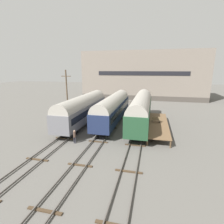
{
  "coord_description": "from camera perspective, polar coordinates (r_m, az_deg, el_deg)",
  "views": [
    {
      "loc": [
        6.75,
        -23.64,
        9.44
      ],
      "look_at": [
        0.0,
        5.09,
        2.2
      ],
      "focal_mm": 28.0,
      "sensor_mm": 36.0,
      "label": 1
    }
  ],
  "objects": [
    {
      "name": "track_left",
      "position": [
        27.95,
        -12.38,
        -5.97
      ],
      "size": [
        2.6,
        60.0,
        0.26
      ],
      "color": "#4C4742",
      "rests_on": "ground"
    },
    {
      "name": "bench",
      "position": [
        29.23,
        14.18,
        -2.35
      ],
      "size": [
        1.4,
        0.4,
        0.91
      ],
      "color": "brown",
      "rests_on": "station_platform"
    },
    {
      "name": "utility_pole",
      "position": [
        33.0,
        -14.45,
        5.35
      ],
      "size": [
        1.8,
        0.24,
        9.36
      ],
      "color": "#473828",
      "rests_on": "ground"
    },
    {
      "name": "train_car_grey",
      "position": [
        30.77,
        -9.41,
        1.28
      ],
      "size": [
        3.12,
        16.95,
        5.1
      ],
      "color": "black",
      "rests_on": "ground"
    },
    {
      "name": "person_worker",
      "position": [
        23.31,
        -12.14,
        -7.49
      ],
      "size": [
        0.32,
        0.32,
        1.82
      ],
      "color": "#282833",
      "rests_on": "ground"
    },
    {
      "name": "station_platform",
      "position": [
        28.86,
        14.76,
        -3.77
      ],
      "size": [
        3.12,
        13.43,
        1.04
      ],
      "color": "brown",
      "rests_on": "ground"
    },
    {
      "name": "train_car_navy",
      "position": [
        31.0,
        0.34,
        1.51
      ],
      "size": [
        3.05,
        17.62,
        5.04
      ],
      "color": "black",
      "rests_on": "ground"
    },
    {
      "name": "warehouse_building",
      "position": [
        60.82,
        10.14,
        11.76
      ],
      "size": [
        38.74,
        12.97,
        15.01
      ],
      "color": "#46403A",
      "rests_on": "ground"
    },
    {
      "name": "track_middle",
      "position": [
        26.28,
        -2.56,
        -6.95
      ],
      "size": [
        2.6,
        60.0,
        0.26
      ],
      "color": "#4C4742",
      "rests_on": "ground"
    },
    {
      "name": "track_right",
      "position": [
        25.46,
        8.28,
        -7.78
      ],
      "size": [
        2.6,
        60.0,
        0.26
      ],
      "color": "#4C4742",
      "rests_on": "ground"
    },
    {
      "name": "train_car_green",
      "position": [
        29.69,
        9.4,
        1.12
      ],
      "size": [
        3.12,
        17.78,
        5.33
      ],
      "color": "black",
      "rests_on": "ground"
    },
    {
      "name": "ground_plane",
      "position": [
        26.33,
        -2.55,
        -7.24
      ],
      "size": [
        200.0,
        200.0,
        0.0
      ],
      "primitive_type": "plane",
      "color": "#56544F"
    }
  ]
}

